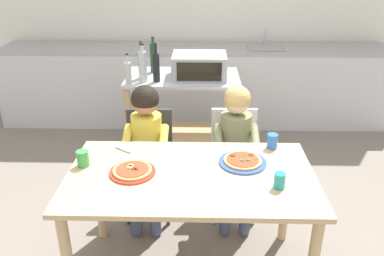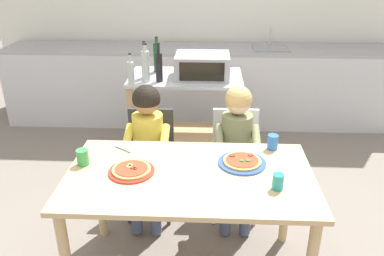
% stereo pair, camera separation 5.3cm
% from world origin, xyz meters
% --- Properties ---
extents(ground_plane, '(11.36, 11.36, 0.00)m').
position_xyz_m(ground_plane, '(0.00, 1.14, 0.00)').
color(ground_plane, slate).
extents(back_wall_tiled, '(4.97, 0.12, 2.70)m').
position_xyz_m(back_wall_tiled, '(0.00, 2.90, 1.35)').
color(back_wall_tiled, white).
rests_on(back_wall_tiled, ground).
extents(kitchen_counter, '(4.48, 0.60, 1.09)m').
position_xyz_m(kitchen_counter, '(0.00, 2.49, 0.44)').
color(kitchen_counter, silver).
rests_on(kitchen_counter, ground).
extents(kitchen_island_cart, '(1.00, 0.60, 0.88)m').
position_xyz_m(kitchen_island_cart, '(-0.11, 1.43, 0.59)').
color(kitchen_island_cart, '#B7BABF').
rests_on(kitchen_island_cart, ground).
extents(toaster_oven, '(0.47, 0.37, 0.21)m').
position_xyz_m(toaster_oven, '(0.04, 1.40, 0.98)').
color(toaster_oven, '#999BA0').
rests_on(toaster_oven, kitchen_island_cart).
extents(bottle_squat_spirits, '(0.06, 0.06, 0.32)m').
position_xyz_m(bottle_squat_spirits, '(-0.46, 1.37, 1.01)').
color(bottle_squat_spirits, black).
rests_on(bottle_squat_spirits, kitchen_island_cart).
extents(bottle_clear_vinegar, '(0.06, 0.06, 0.33)m').
position_xyz_m(bottle_clear_vinegar, '(-0.32, 1.27, 1.01)').
color(bottle_clear_vinegar, black).
rests_on(bottle_clear_vinegar, kitchen_island_cart).
extents(bottle_tall_green_wine, '(0.06, 0.06, 0.32)m').
position_xyz_m(bottle_tall_green_wine, '(-0.38, 1.56, 1.02)').
color(bottle_tall_green_wine, '#1E4723').
rests_on(bottle_tall_green_wine, kitchen_island_cart).
extents(bottle_brown_beer, '(0.07, 0.07, 0.33)m').
position_xyz_m(bottle_brown_beer, '(-0.43, 1.26, 1.02)').
color(bottle_brown_beer, '#ADB7B2').
rests_on(bottle_brown_beer, kitchen_island_cart).
extents(bottle_dark_olive_oil, '(0.06, 0.06, 0.26)m').
position_xyz_m(bottle_dark_olive_oil, '(-0.55, 1.20, 0.98)').
color(bottle_dark_olive_oil, '#ADB7B2').
rests_on(bottle_dark_olive_oil, kitchen_island_cart).
extents(dining_table, '(1.42, 0.80, 0.74)m').
position_xyz_m(dining_table, '(0.00, 0.00, 0.64)').
color(dining_table, tan).
rests_on(dining_table, ground).
extents(dining_chair_left, '(0.36, 0.36, 0.81)m').
position_xyz_m(dining_chair_left, '(-0.33, 0.69, 0.48)').
color(dining_chair_left, '#333338').
rests_on(dining_chair_left, ground).
extents(dining_chair_right, '(0.36, 0.36, 0.81)m').
position_xyz_m(dining_chair_right, '(0.31, 0.71, 0.48)').
color(dining_chair_right, silver).
rests_on(dining_chair_right, ground).
extents(child_in_yellow_shirt, '(0.32, 0.42, 1.04)m').
position_xyz_m(child_in_yellow_shirt, '(-0.33, 0.57, 0.68)').
color(child_in_yellow_shirt, '#424C6B').
rests_on(child_in_yellow_shirt, ground).
extents(child_in_olive_shirt, '(0.32, 0.42, 1.03)m').
position_xyz_m(child_in_olive_shirt, '(0.31, 0.59, 0.67)').
color(child_in_olive_shirt, '#424C6B').
rests_on(child_in_olive_shirt, ground).
extents(pizza_plate_red_rimmed, '(0.26, 0.26, 0.03)m').
position_xyz_m(pizza_plate_red_rimmed, '(-0.33, -0.00, 0.75)').
color(pizza_plate_red_rimmed, red).
rests_on(pizza_plate_red_rimmed, dining_table).
extents(pizza_plate_blue_rimmed, '(0.29, 0.29, 0.03)m').
position_xyz_m(pizza_plate_blue_rimmed, '(0.31, 0.13, 0.75)').
color(pizza_plate_blue_rimmed, '#3356B7').
rests_on(pizza_plate_blue_rimmed, dining_table).
extents(drinking_cup_green, '(0.07, 0.07, 0.10)m').
position_xyz_m(drinking_cup_green, '(-0.64, 0.08, 0.79)').
color(drinking_cup_green, green).
rests_on(drinking_cup_green, dining_table).
extents(drinking_cup_blue, '(0.07, 0.07, 0.10)m').
position_xyz_m(drinking_cup_blue, '(0.51, 0.33, 0.79)').
color(drinking_cup_blue, blue).
rests_on(drinking_cup_blue, dining_table).
extents(drinking_cup_teal, '(0.06, 0.06, 0.09)m').
position_xyz_m(drinking_cup_teal, '(0.48, -0.13, 0.78)').
color(drinking_cup_teal, teal).
rests_on(drinking_cup_teal, dining_table).
extents(serving_spoon, '(0.12, 0.09, 0.01)m').
position_xyz_m(serving_spoon, '(-0.44, 0.27, 0.75)').
color(serving_spoon, '#B7BABF').
rests_on(serving_spoon, dining_table).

